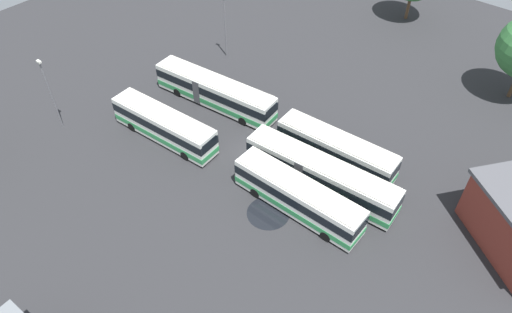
{
  "coord_description": "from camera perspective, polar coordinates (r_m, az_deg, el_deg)",
  "views": [
    {
      "loc": [
        22.83,
        -26.21,
        32.85
      ],
      "look_at": [
        1.96,
        -1.34,
        1.46
      ],
      "focal_mm": 32.88,
      "sensor_mm": 36.0,
      "label": 1
    }
  ],
  "objects": [
    {
      "name": "bus_row1_slot1",
      "position": [
        43.48,
        7.79,
        -2.09
      ],
      "size": [
        15.17,
        3.73,
        3.36
      ],
      "color": "silver",
      "rests_on": "ground_plane"
    },
    {
      "name": "bus_row0_slot0",
      "position": [
        49.04,
        -11.11,
        3.76
      ],
      "size": [
        12.43,
        3.5,
        3.36
      ],
      "color": "silver",
      "rests_on": "ground_plane"
    },
    {
      "name": "puddle_back_corner",
      "position": [
        51.15,
        6.63,
        3.74
      ],
      "size": [
        1.89,
        1.89,
        0.01
      ],
      "primitive_type": "cylinder",
      "color": "black",
      "rests_on": "ground_plane"
    },
    {
      "name": "puddle_near_shelter",
      "position": [
        42.31,
        1.49,
        -6.9
      ],
      "size": [
        3.88,
        3.88,
        0.01
      ],
      "primitive_type": "cylinder",
      "color": "black",
      "rests_on": "ground_plane"
    },
    {
      "name": "ground_plane",
      "position": [
        47.82,
        -0.77,
        0.64
      ],
      "size": [
        96.61,
        96.61,
        0.0
      ],
      "primitive_type": "plane",
      "color": "#28282B"
    },
    {
      "name": "bus_row0_slot2",
      "position": [
        52.92,
        -5.07,
        7.9
      ],
      "size": [
        15.21,
        4.15,
        3.36
      ],
      "color": "silver",
      "rests_on": "ground_plane"
    },
    {
      "name": "lamp_post_near_entrance",
      "position": [
        60.08,
        -3.79,
        15.89
      ],
      "size": [
        0.56,
        0.28,
        8.37
      ],
      "color": "slate",
      "rests_on": "ground_plane"
    },
    {
      "name": "bus_row1_slot2",
      "position": [
        46.02,
        9.7,
        0.81
      ],
      "size": [
        12.25,
        3.33,
        3.36
      ],
      "color": "silver",
      "rests_on": "ground_plane"
    },
    {
      "name": "bus_row1_slot0",
      "position": [
        41.4,
        5.12,
        -4.82
      ],
      "size": [
        12.5,
        2.77,
        3.36
      ],
      "color": "silver",
      "rests_on": "ground_plane"
    },
    {
      "name": "lamp_post_mid_lot",
      "position": [
        52.22,
        -23.74,
        7.15
      ],
      "size": [
        0.56,
        0.28,
        8.28
      ],
      "color": "slate",
      "rests_on": "ground_plane"
    }
  ]
}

